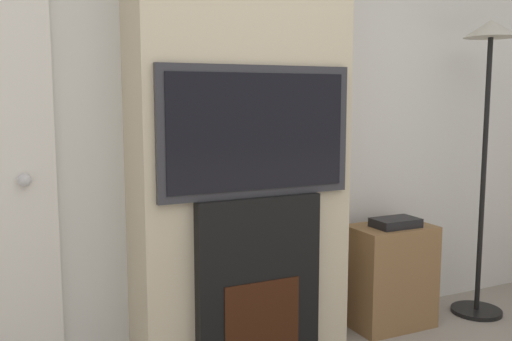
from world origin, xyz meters
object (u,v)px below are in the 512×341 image
Objects in this scene: television at (256,132)px; floor_lamp at (488,97)px; fireplace at (256,285)px; media_stand at (390,275)px.

television is 1.55m from floor_lamp.
fireplace reaches higher than media_stand.
floor_lamp is (1.54, 0.07, 0.90)m from fireplace.
media_stand is (-0.61, 0.08, -1.02)m from floor_lamp.
television is 0.55× the size of floor_lamp.
floor_lamp is at bearing -7.64° from media_stand.
fireplace is 0.74m from television.
floor_lamp is 1.19m from media_stand.
fireplace is 0.90× the size of television.
fireplace is at bearing -170.67° from media_stand.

